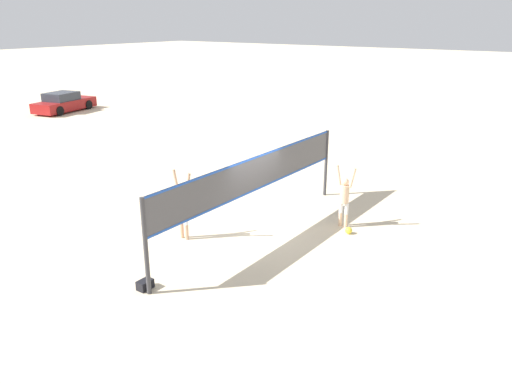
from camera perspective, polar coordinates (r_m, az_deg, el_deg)
name	(u,v)px	position (r m, az deg, el deg)	size (l,w,h in m)	color
ground_plane	(256,233)	(15.41, 0.00, -4.75)	(200.00, 200.00, 0.00)	beige
volleyball_net	(256,179)	(14.78, 0.00, 1.55)	(8.87, 0.11, 2.46)	#38383D
player_spiker	(344,196)	(15.78, 10.08, -0.42)	(0.28, 0.68, 1.99)	beige
player_blocker	(183,204)	(14.81, -8.34, -1.35)	(0.28, 0.70, 2.11)	tan
volleyball	(349,230)	(15.61, 10.55, -4.34)	(0.21, 0.21, 0.21)	yellow
gear_bag	(145,285)	(12.68, -12.56, -10.29)	(0.38, 0.26, 0.23)	black
parked_car_mid	(64,103)	(38.30, -21.11, 9.48)	(4.87, 2.76, 1.38)	maroon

